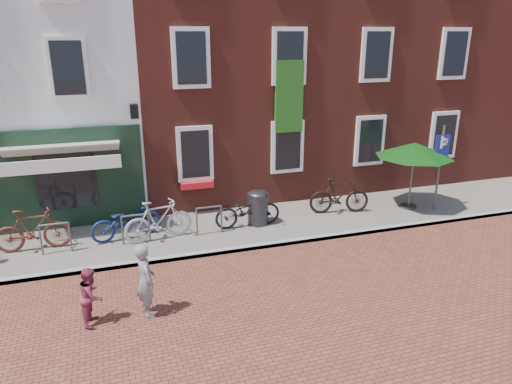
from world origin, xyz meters
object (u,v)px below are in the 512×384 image
object	(u,v)px
parasol	(415,147)
bicycle_2	(126,221)
bicycle_3	(158,220)
bicycle_4	(248,210)
bicycle_1	(33,230)
woman	(146,280)
boy	(92,296)
litter_bin	(258,205)
parking_sign	(441,157)
bicycle_5	(339,196)

from	to	relation	value
parasol	bicycle_2	size ratio (longest dim) A/B	1.24
bicycle_3	bicycle_4	size ratio (longest dim) A/B	0.97
bicycle_1	bicycle_3	xyz separation A→B (m)	(3.17, -0.32, 0.00)
woman	bicycle_2	distance (m)	3.80
boy	bicycle_2	world-z (taller)	boy
bicycle_1	bicycle_2	xyz separation A→B (m)	(2.34, 0.05, -0.06)
woman	bicycle_2	size ratio (longest dim) A/B	0.80
parasol	bicycle_4	xyz separation A→B (m)	(-5.42, 0.09, -1.49)
litter_bin	parasol	size ratio (longest dim) A/B	0.46
parasol	woman	bearing A→B (deg)	-158.09
parking_sign	bicycle_1	world-z (taller)	parking_sign
litter_bin	woman	world-z (taller)	woman
bicycle_2	bicycle_5	size ratio (longest dim) A/B	1.03
litter_bin	parking_sign	distance (m)	5.91
bicycle_1	bicycle_2	size ratio (longest dim) A/B	0.97
litter_bin	bicycle_4	bearing A→B (deg)	-162.61
bicycle_1	bicycle_4	xyz separation A→B (m)	(5.74, -0.18, -0.06)
litter_bin	boy	world-z (taller)	litter_bin
boy	bicycle_4	distance (m)	5.55
parasol	bicycle_1	bearing A→B (deg)	178.60
bicycle_1	bicycle_4	bearing A→B (deg)	-91.58
woman	bicycle_5	distance (m)	7.30
parking_sign	bicycle_3	xyz separation A→B (m)	(-8.68, 0.35, -1.16)
parking_sign	bicycle_3	world-z (taller)	parking_sign
parking_sign	boy	bearing A→B (deg)	-163.58
boy	bicycle_1	world-z (taller)	bicycle_1
bicycle_1	bicycle_4	size ratio (longest dim) A/B	0.97
bicycle_4	bicycle_5	size ratio (longest dim) A/B	1.03
parasol	bicycle_3	world-z (taller)	parasol
bicycle_4	bicycle_3	bearing A→B (deg)	92.60
parasol	woman	world-z (taller)	parasol
woman	bicycle_5	xyz separation A→B (m)	(6.27, 3.75, -0.11)
litter_bin	bicycle_5	bearing A→B (deg)	1.55
litter_bin	bicycle_5	distance (m)	2.69
boy	bicycle_5	size ratio (longest dim) A/B	0.64
parking_sign	parasol	bearing A→B (deg)	150.24
litter_bin	bicycle_3	distance (m)	2.93
bicycle_1	bicycle_5	xyz separation A→B (m)	(8.78, -0.00, 0.00)
boy	bicycle_3	xyz separation A→B (m)	(1.71, 3.41, 0.07)
parasol	parking_sign	bearing A→B (deg)	-29.76
parasol	bicycle_3	bearing A→B (deg)	-179.64
parasol	woman	xyz separation A→B (m)	(-8.64, -3.48, -1.32)
boy	bicycle_4	xyz separation A→B (m)	(4.28, 3.55, 0.01)
litter_bin	bicycle_5	xyz separation A→B (m)	(2.69, 0.07, -0.01)
woman	bicycle_4	bearing A→B (deg)	-55.05
parking_sign	bicycle_1	size ratio (longest dim) A/B	1.44
bicycle_4	parking_sign	bearing A→B (deg)	-95.01
parking_sign	bicycle_3	size ratio (longest dim) A/B	1.44
bicycle_2	bicycle_5	distance (m)	6.45
woman	bicycle_4	distance (m)	4.81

